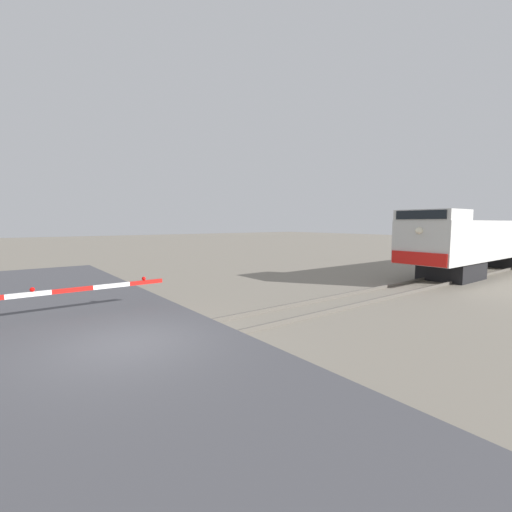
# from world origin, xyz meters

# --- Properties ---
(ground_plane) EXTENTS (160.00, 160.00, 0.00)m
(ground_plane) POSITION_xyz_m (0.00, 0.00, 0.00)
(ground_plane) COLOR gray
(rail_track_left) EXTENTS (0.08, 80.00, 0.15)m
(rail_track_left) POSITION_xyz_m (-0.72, 0.00, 0.07)
(rail_track_left) COLOR #59544C
(rail_track_left) RESTS_ON ground_plane
(rail_track_right) EXTENTS (0.08, 80.00, 0.15)m
(rail_track_right) POSITION_xyz_m (0.72, 0.00, 0.07)
(rail_track_right) COLOR #59544C
(rail_track_right) RESTS_ON ground_plane
(road_surface) EXTENTS (36.00, 5.56, 0.15)m
(road_surface) POSITION_xyz_m (0.00, 0.00, 0.08)
(road_surface) COLOR #47474C
(road_surface) RESTS_ON ground_plane
(locomotive) EXTENTS (2.91, 16.69, 3.81)m
(locomotive) POSITION_xyz_m (0.00, 22.08, 1.99)
(locomotive) COLOR black
(locomotive) RESTS_ON ground_plane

